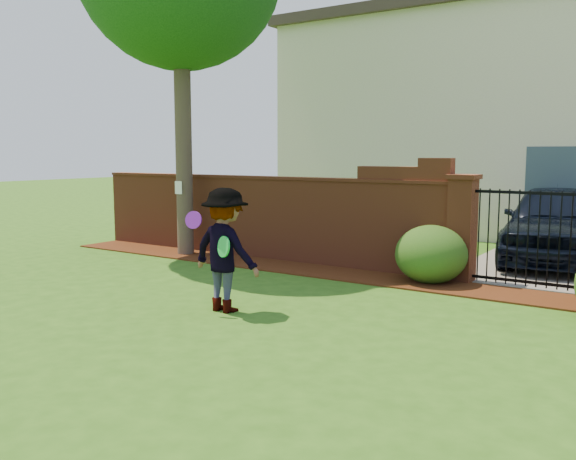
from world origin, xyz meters
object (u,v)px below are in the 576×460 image
Objects in this scene: frisbee_purple at (194,220)px; frisbee_green at (224,247)px; man at (223,250)px; car at (555,224)px.

frisbee_purple is 0.61m from frisbee_green.
frisbee_purple is at bearing -175.24° from frisbee_green.
frisbee_green is (0.20, -0.23, 0.10)m from man.
man is 7.05× the size of frisbee_purple.
man is at bearing 41.42° from frisbee_purple.
man reaches higher than frisbee_purple.
frisbee_purple is (-0.31, -0.27, 0.44)m from man.
car is at bearing 66.82° from frisbee_green.
man reaches higher than car.
car is 18.98× the size of frisbee_purple.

